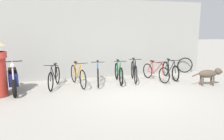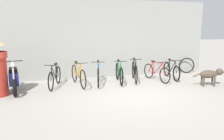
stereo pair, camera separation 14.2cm
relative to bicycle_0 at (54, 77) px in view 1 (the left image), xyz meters
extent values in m
plane|color=#9E998E|center=(2.29, -1.75, -0.34)|extent=(60.00, 60.00, 0.00)
cube|color=gray|center=(2.29, 1.19, 1.23)|extent=(8.63, 0.20, 3.16)
torus|color=black|center=(-0.13, -0.49, -0.03)|extent=(0.20, 0.62, 0.63)
torus|color=black|center=(0.13, 0.48, -0.03)|extent=(0.20, 0.62, 0.63)
cylinder|color=black|center=(-0.03, -0.11, 0.18)|extent=(0.16, 0.49, 0.53)
cylinder|color=black|center=(0.04, 0.17, 0.16)|extent=(0.06, 0.13, 0.48)
cylinder|color=black|center=(-0.02, -0.06, 0.42)|extent=(0.18, 0.56, 0.06)
cylinder|color=black|center=(0.08, 0.30, -0.05)|extent=(0.13, 0.37, 0.08)
cylinder|color=black|center=(0.09, 0.35, 0.19)|extent=(0.10, 0.30, 0.44)
cylinder|color=black|center=(-0.11, -0.41, 0.20)|extent=(0.07, 0.18, 0.47)
cube|color=black|center=(0.06, 0.21, 0.43)|extent=(0.11, 0.19, 0.05)
cylinder|color=black|center=(-0.09, -0.34, 0.47)|extent=(0.45, 0.14, 0.02)
torus|color=black|center=(0.90, -0.54, -0.01)|extent=(0.15, 0.66, 0.66)
torus|color=black|center=(0.72, 0.54, -0.01)|extent=(0.15, 0.66, 0.66)
cylinder|color=orange|center=(0.83, -0.12, 0.20)|extent=(0.12, 0.53, 0.55)
cylinder|color=orange|center=(0.78, 0.19, 0.18)|extent=(0.05, 0.14, 0.50)
cylinder|color=orange|center=(0.82, -0.07, 0.45)|extent=(0.13, 0.62, 0.06)
cylinder|color=orange|center=(0.76, 0.34, -0.04)|extent=(0.10, 0.41, 0.08)
cylinder|color=orange|center=(0.75, 0.39, 0.21)|extent=(0.08, 0.32, 0.46)
cylinder|color=orange|center=(0.89, -0.46, 0.23)|extent=(0.06, 0.19, 0.49)
cube|color=black|center=(0.77, 0.24, 0.46)|extent=(0.10, 0.19, 0.05)
cylinder|color=black|center=(0.88, -0.38, 0.50)|extent=(0.46, 0.10, 0.02)
torus|color=black|center=(1.43, -0.51, -0.01)|extent=(0.18, 0.67, 0.67)
torus|color=black|center=(1.64, 0.48, -0.01)|extent=(0.18, 0.67, 0.67)
cylinder|color=#1959A5|center=(1.51, -0.13, 0.21)|extent=(0.13, 0.50, 0.56)
cylinder|color=#1959A5|center=(1.57, 0.16, 0.19)|extent=(0.05, 0.13, 0.51)
cylinder|color=#1959A5|center=(1.52, -0.08, 0.46)|extent=(0.15, 0.58, 0.06)
cylinder|color=#1959A5|center=(1.60, 0.29, -0.03)|extent=(0.11, 0.38, 0.08)
cylinder|color=#1959A5|center=(1.61, 0.34, 0.22)|extent=(0.09, 0.30, 0.47)
cylinder|color=#1959A5|center=(1.44, -0.44, 0.24)|extent=(0.06, 0.18, 0.50)
cube|color=black|center=(1.58, 0.21, 0.48)|extent=(0.11, 0.19, 0.05)
cylinder|color=black|center=(1.46, -0.36, 0.52)|extent=(0.45, 0.12, 0.02)
torus|color=black|center=(2.27, -0.48, -0.01)|extent=(0.15, 0.67, 0.67)
torus|color=black|center=(2.42, 0.53, -0.01)|extent=(0.15, 0.67, 0.67)
cylinder|color=#1E7238|center=(2.33, -0.09, 0.21)|extent=(0.10, 0.51, 0.55)
cylinder|color=#1E7238|center=(2.37, 0.21, 0.19)|extent=(0.05, 0.13, 0.50)
cylinder|color=#1E7238|center=(2.34, -0.04, 0.45)|extent=(0.12, 0.59, 0.06)
cylinder|color=#1E7238|center=(2.39, 0.34, -0.04)|extent=(0.09, 0.39, 0.08)
cylinder|color=#1E7238|center=(2.40, 0.40, 0.21)|extent=(0.07, 0.31, 0.46)
cylinder|color=#1E7238|center=(2.28, -0.40, 0.23)|extent=(0.05, 0.18, 0.49)
cube|color=black|center=(2.38, 0.26, 0.47)|extent=(0.10, 0.19, 0.05)
cylinder|color=black|center=(2.29, -0.33, 0.51)|extent=(0.46, 0.09, 0.02)
torus|color=black|center=(2.86, -0.39, 0.00)|extent=(0.21, 0.68, 0.69)
torus|color=black|center=(3.11, 0.56, 0.00)|extent=(0.21, 0.68, 0.69)
cylinder|color=black|center=(2.96, -0.02, 0.23)|extent=(0.15, 0.48, 0.57)
cylinder|color=black|center=(3.03, 0.25, 0.21)|extent=(0.06, 0.13, 0.53)
cylinder|color=black|center=(2.97, 0.03, 0.49)|extent=(0.17, 0.56, 0.06)
cylinder|color=black|center=(3.06, 0.39, -0.02)|extent=(0.12, 0.37, 0.08)
cylinder|color=black|center=(3.07, 0.43, 0.24)|extent=(0.10, 0.29, 0.48)
cylinder|color=black|center=(2.88, -0.32, 0.25)|extent=(0.07, 0.18, 0.51)
cube|color=black|center=(3.04, 0.30, 0.50)|extent=(0.11, 0.19, 0.05)
cylinder|color=black|center=(2.90, -0.25, 0.55)|extent=(0.45, 0.14, 0.02)
torus|color=black|center=(3.91, -0.59, -0.04)|extent=(0.16, 0.60, 0.60)
torus|color=black|center=(3.71, 0.40, -0.04)|extent=(0.16, 0.60, 0.60)
cylinder|color=red|center=(3.84, -0.21, 0.15)|extent=(0.13, 0.49, 0.50)
cylinder|color=red|center=(3.78, 0.08, 0.14)|extent=(0.05, 0.13, 0.46)
cylinder|color=red|center=(3.83, -0.16, 0.38)|extent=(0.14, 0.57, 0.06)
cylinder|color=red|center=(3.75, 0.21, -0.07)|extent=(0.10, 0.38, 0.07)
cylinder|color=red|center=(3.74, 0.26, 0.16)|extent=(0.09, 0.30, 0.42)
cylinder|color=red|center=(3.90, -0.52, 0.17)|extent=(0.06, 0.18, 0.44)
cube|color=black|center=(3.77, 0.12, 0.39)|extent=(0.10, 0.19, 0.05)
cylinder|color=black|center=(3.88, -0.44, 0.43)|extent=(0.46, 0.11, 0.02)
torus|color=black|center=(4.49, -0.42, -0.04)|extent=(0.13, 0.62, 0.62)
torus|color=black|center=(4.62, 0.56, -0.04)|extent=(0.13, 0.62, 0.62)
cylinder|color=black|center=(4.55, -0.04, 0.16)|extent=(0.09, 0.49, 0.51)
cylinder|color=black|center=(4.58, 0.24, 0.15)|extent=(0.04, 0.13, 0.47)
cylinder|color=black|center=(4.55, 0.01, 0.40)|extent=(0.10, 0.57, 0.06)
cylinder|color=black|center=(4.60, 0.37, -0.06)|extent=(0.08, 0.37, 0.07)
cylinder|color=black|center=(4.61, 0.42, 0.17)|extent=(0.07, 0.30, 0.43)
cylinder|color=black|center=(4.50, -0.35, 0.19)|extent=(0.05, 0.18, 0.46)
cube|color=black|center=(4.59, 0.29, 0.41)|extent=(0.09, 0.19, 0.05)
cylinder|color=black|center=(4.51, -0.28, 0.45)|extent=(0.46, 0.08, 0.02)
torus|color=black|center=(-1.17, -0.88, -0.08)|extent=(0.20, 0.55, 0.54)
torus|color=black|center=(-1.40, 0.48, -0.08)|extent=(0.20, 0.55, 0.54)
cube|color=navy|center=(-1.28, -0.20, 0.09)|extent=(0.42, 0.87, 0.38)
cube|color=black|center=(-1.31, -0.05, 0.33)|extent=(0.33, 0.57, 0.10)
cylinder|color=silver|center=(-1.21, -0.62, 0.39)|extent=(0.07, 0.16, 0.60)
cylinder|color=silver|center=(-1.18, -0.77, 0.01)|extent=(0.08, 0.24, 0.20)
cylinder|color=black|center=(-1.22, -0.57, 0.68)|extent=(0.58, 0.13, 0.03)
sphere|color=silver|center=(-1.21, -0.60, 0.56)|extent=(0.16, 0.16, 0.14)
ellipsoid|color=#4C3F33|center=(5.22, -1.31, 0.08)|extent=(0.68, 0.40, 0.28)
cylinder|color=#4C3F33|center=(5.43, -1.27, -0.18)|extent=(0.07, 0.07, 0.32)
cylinder|color=#4C3F33|center=(5.40, -1.42, -0.18)|extent=(0.07, 0.07, 0.32)
cylinder|color=#4C3F33|center=(5.04, -1.19, -0.18)|extent=(0.07, 0.07, 0.32)
cylinder|color=#4C3F33|center=(5.02, -1.35, -0.18)|extent=(0.07, 0.07, 0.32)
sphere|color=#4C3F33|center=(5.60, -1.38, 0.16)|extent=(0.28, 0.28, 0.24)
ellipsoid|color=#4C3F33|center=(5.70, -1.40, 0.14)|extent=(0.15, 0.12, 0.09)
cylinder|color=#4C3F33|center=(4.80, -1.22, 0.05)|extent=(0.28, 0.10, 0.15)
torus|color=black|center=(5.85, 0.94, 0.00)|extent=(0.67, 0.26, 0.69)
camera|label=1|loc=(-0.16, -7.61, 1.64)|focal=35.00mm
camera|label=2|loc=(-0.03, -7.64, 1.64)|focal=35.00mm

